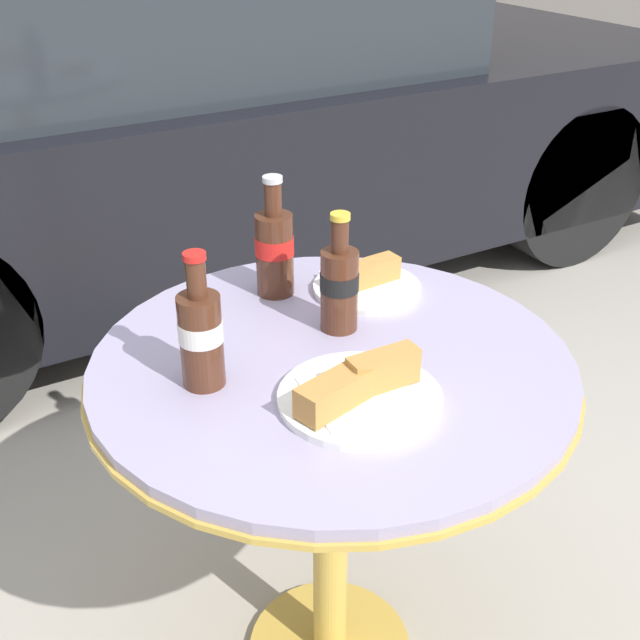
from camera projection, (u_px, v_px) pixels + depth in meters
The scene contains 7 objects.
bistro_table at pixel (332, 416), 1.34m from camera, with size 0.79×0.79×0.70m.
cola_bottle_left at pixel (201, 334), 1.18m from camera, with size 0.07×0.07×0.22m.
cola_bottle_right at pixel (275, 249), 1.44m from camera, with size 0.07×0.07×0.22m.
cola_bottle_center at pixel (339, 285), 1.33m from camera, with size 0.07×0.07×0.21m.
lunch_plate_near at pixel (359, 392), 1.17m from camera, with size 0.24×0.24×0.07m.
lunch_plate_far at pixel (367, 283), 1.48m from camera, with size 0.20×0.20×0.06m.
parked_car at pixel (193, 103), 3.05m from camera, with size 3.82×1.76×1.31m.
Camera 1 is at (-0.56, -0.94, 1.38)m, focal length 45.00 mm.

